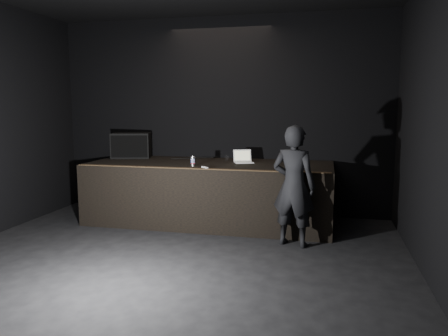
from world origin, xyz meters
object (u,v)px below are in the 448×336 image
stage_monitor (131,145)px  laptop (243,159)px  beer_can (193,161)px  person (294,186)px  stage_riser (210,192)px

stage_monitor → laptop: 2.13m
beer_can → person: person is taller
stage_monitor → beer_can: size_ratio=4.84×
stage_riser → beer_can: bearing=-108.4°
stage_riser → beer_can: 0.75m
stage_monitor → laptop: size_ratio=2.04×
stage_riser → laptop: laptop is taller
stage_riser → stage_monitor: (-1.58, 0.40, 0.73)m
stage_riser → stage_monitor: 1.79m
laptop → stage_riser: bearing=176.3°
stage_riser → person: (1.45, -0.95, 0.34)m
stage_riser → stage_monitor: bearing=165.9°
laptop → beer_can: bearing=-159.7°
stage_riser → stage_monitor: size_ratio=5.12×
stage_riser → laptop: bearing=19.1°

